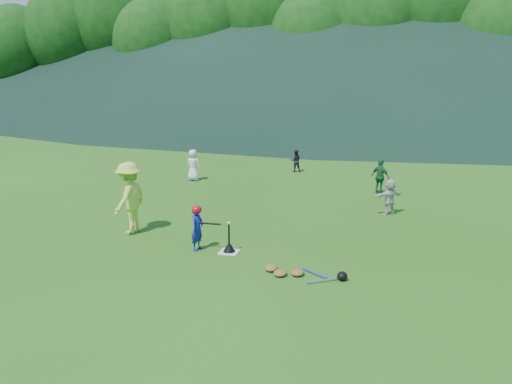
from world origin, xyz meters
TOP-DOWN VIEW (x-y plane):
  - ground at (0.00, 0.00)m, footprint 120.00×120.00m
  - home_plate at (0.00, 0.00)m, footprint 0.45×0.45m
  - baseball at (0.00, 0.00)m, footprint 0.08×0.08m
  - batter_child at (-0.79, -0.04)m, footprint 0.33×0.44m
  - adult_coach at (-3.03, 0.79)m, footprint 0.78×1.28m
  - fielder_a at (-3.84, 7.26)m, footprint 0.64×0.46m
  - fielder_b at (-0.25, 10.01)m, footprint 0.55×0.48m
  - fielder_c at (3.34, 6.90)m, footprint 0.76×0.67m
  - fielder_d at (3.68, 4.34)m, footprint 0.99×0.89m
  - batting_tee at (0.00, 0.00)m, footprint 0.30×0.30m
  - batter_gear at (-0.77, -0.04)m, footprint 0.73×0.26m
  - equipment_pile at (1.84, -0.95)m, footprint 1.80×0.78m
  - outfield_fence at (0.00, 28.00)m, footprint 70.07×0.08m
  - tree_line at (0.20, 33.83)m, footprint 70.04×11.40m
  - distant_hills at (-7.63, 81.81)m, footprint 155.00×140.00m

SIDE VIEW (x-z plane):
  - ground at x=0.00m, z-range 0.00..0.00m
  - home_plate at x=0.00m, z-range 0.00..0.02m
  - equipment_pile at x=1.84m, z-range -0.03..0.16m
  - batting_tee at x=0.00m, z-range -0.21..0.47m
  - fielder_b at x=-0.25m, z-range 0.00..0.95m
  - fielder_d at x=3.68m, z-range 0.00..1.09m
  - batter_child at x=-0.79m, z-range 0.00..1.10m
  - fielder_c at x=3.34m, z-range 0.00..1.24m
  - fielder_a at x=-3.84m, z-range 0.00..1.24m
  - outfield_fence at x=0.00m, z-range 0.03..1.36m
  - baseball at x=0.00m, z-range 0.70..0.78m
  - adult_coach at x=-3.03m, z-range 0.00..1.92m
  - batter_gear at x=-0.77m, z-range 0.76..1.22m
  - tree_line at x=0.20m, z-range 0.80..15.62m
  - distant_hills at x=-7.63m, z-range -1.02..30.98m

